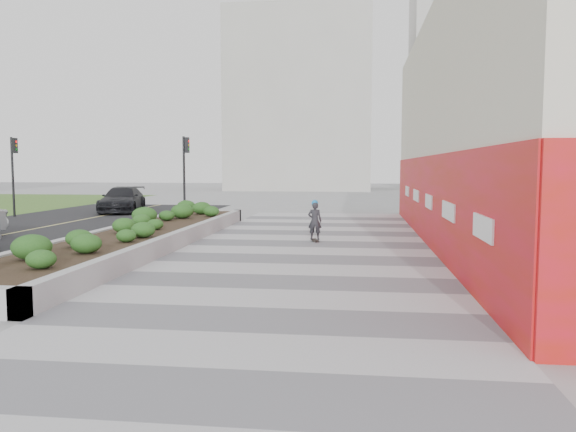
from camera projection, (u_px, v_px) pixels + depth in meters
name	position (u px, v px, depth m)	size (l,w,h in m)	color
ground	(273.00, 301.00, 11.02)	(160.00, 160.00, 0.00)	gray
walkway	(291.00, 272.00, 13.99)	(8.00, 36.00, 0.01)	#A8A8AD
building	(520.00, 126.00, 18.70)	(6.04, 24.08, 8.00)	beige
planter	(141.00, 234.00, 18.58)	(3.00, 18.00, 0.90)	#9E9EA0
traffic_signal_near	(185.00, 164.00, 28.97)	(0.33, 0.28, 4.20)	black
traffic_signal_far	(14.00, 164.00, 29.60)	(0.33, 0.28, 4.20)	black
distant_bldg_north_l	(301.00, 103.00, 65.14)	(16.00, 12.00, 20.00)	#ADAAA3
distant_bldg_north_r	(470.00, 89.00, 67.46)	(14.00, 10.00, 24.00)	#ADAAA3
manhole_cover	(311.00, 273.00, 13.93)	(0.44, 0.44, 0.01)	#595654
skateboarder	(315.00, 221.00, 19.69)	(0.50, 0.75, 1.48)	beige
car_dark	(122.00, 200.00, 32.65)	(2.05, 5.05, 1.47)	black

